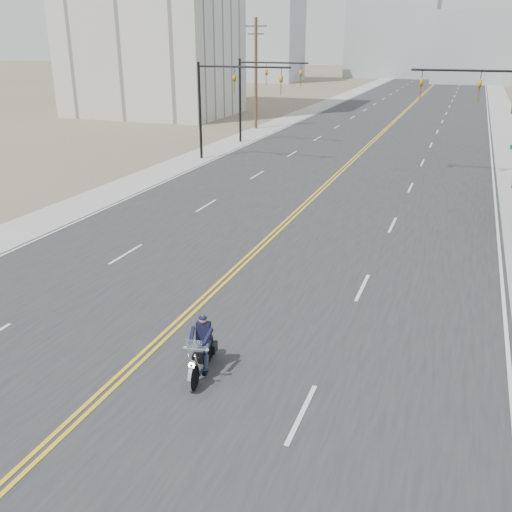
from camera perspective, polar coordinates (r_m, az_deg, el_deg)
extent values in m
plane|color=#776D56|center=(13.68, -22.67, -19.46)|extent=(400.00, 400.00, 0.00)
cube|color=#303033|center=(78.06, 14.81, 13.93)|extent=(20.00, 200.00, 0.01)
cube|color=#A5A5A0|center=(80.05, 6.36, 14.62)|extent=(3.00, 200.00, 0.01)
cube|color=#A5A5A0|center=(77.73, 23.45, 12.91)|extent=(3.00, 200.00, 0.01)
cylinder|color=black|center=(43.82, -5.62, 14.20)|extent=(0.20, 0.20, 7.00)
cylinder|color=black|center=(42.16, -1.26, 18.39)|extent=(7.00, 0.14, 0.14)
imported|color=#BF8C0C|center=(42.46, -2.18, 17.52)|extent=(0.21, 0.26, 1.30)
imported|color=#BF8C0C|center=(41.25, 2.54, 17.42)|extent=(0.21, 0.26, 1.30)
cylinder|color=black|center=(39.23, 20.57, 16.97)|extent=(7.00, 0.14, 0.14)
imported|color=#BF8C0C|center=(39.26, 21.50, 15.90)|extent=(0.21, 0.26, 1.30)
imported|color=#BF8C0C|center=(39.39, 16.23, 16.50)|extent=(0.21, 0.26, 1.30)
cylinder|color=black|center=(51.10, -1.61, 15.22)|extent=(0.20, 0.20, 7.00)
cylinder|color=black|center=(49.84, 1.74, 18.76)|extent=(6.00, 0.14, 0.14)
imported|color=#BF8C0C|center=(50.07, 1.05, 18.03)|extent=(0.21, 0.26, 1.30)
imported|color=#BF8C0C|center=(49.15, 4.52, 17.92)|extent=(0.21, 0.26, 1.30)
cylinder|color=brown|center=(58.94, -0.01, 17.68)|extent=(0.30, 0.30, 10.50)
cube|color=brown|center=(58.87, -0.01, 22.01)|extent=(2.20, 0.12, 0.12)
cube|color=brown|center=(58.86, -0.01, 21.33)|extent=(1.60, 0.12, 0.12)
cube|color=#B7BCC6|center=(129.54, 1.04, 21.94)|extent=(14.00, 12.00, 22.00)
cube|color=#ADB2B7|center=(132.19, 21.56, 18.84)|extent=(18.00, 14.00, 14.00)
cube|color=#ADB2B7|center=(148.60, 13.62, 22.04)|extent=(20.00, 15.00, 26.00)
cube|color=#ADB2B7|center=(148.93, -2.74, 20.62)|extent=(12.00, 12.00, 16.00)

